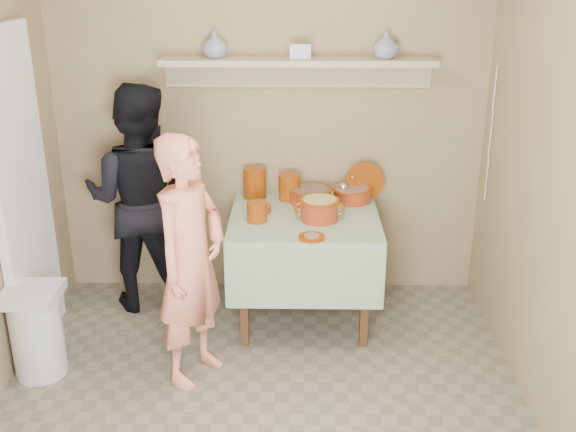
{
  "coord_description": "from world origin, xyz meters",
  "views": [
    {
      "loc": [
        0.21,
        -2.85,
        2.35
      ],
      "look_at": [
        0.15,
        0.75,
        0.95
      ],
      "focal_mm": 42.0,
      "sensor_mm": 36.0,
      "label": 1
    }
  ],
  "objects_px": {
    "person_helper": "(140,199)",
    "trash_bin": "(37,331)",
    "person_cook": "(191,262)",
    "serving_table": "(304,230)",
    "cazuela_rice": "(319,208)"
  },
  "relations": [
    {
      "from": "person_helper",
      "to": "trash_bin",
      "type": "bearing_deg",
      "value": 67.2
    },
    {
      "from": "person_cook",
      "to": "serving_table",
      "type": "height_order",
      "value": "person_cook"
    },
    {
      "from": "person_cook",
      "to": "person_helper",
      "type": "distance_m",
      "value": 1.01
    },
    {
      "from": "cazuela_rice",
      "to": "trash_bin",
      "type": "relative_size",
      "value": 0.59
    },
    {
      "from": "person_cook",
      "to": "serving_table",
      "type": "relative_size",
      "value": 1.52
    },
    {
      "from": "person_helper",
      "to": "trash_bin",
      "type": "relative_size",
      "value": 2.84
    },
    {
      "from": "serving_table",
      "to": "trash_bin",
      "type": "xyz_separation_m",
      "value": [
        -1.58,
        -0.72,
        -0.36
      ]
    },
    {
      "from": "person_cook",
      "to": "serving_table",
      "type": "distance_m",
      "value": 0.96
    },
    {
      "from": "trash_bin",
      "to": "cazuela_rice",
      "type": "bearing_deg",
      "value": 19.92
    },
    {
      "from": "person_cook",
      "to": "person_helper",
      "type": "xyz_separation_m",
      "value": [
        -0.48,
        0.88,
        0.06
      ]
    },
    {
      "from": "person_helper",
      "to": "trash_bin",
      "type": "xyz_separation_m",
      "value": [
        -0.45,
        -0.89,
        -0.51
      ]
    },
    {
      "from": "person_cook",
      "to": "trash_bin",
      "type": "height_order",
      "value": "person_cook"
    },
    {
      "from": "person_helper",
      "to": "serving_table",
      "type": "xyz_separation_m",
      "value": [
        1.12,
        -0.17,
        -0.15
      ]
    },
    {
      "from": "serving_table",
      "to": "trash_bin",
      "type": "bearing_deg",
      "value": -155.58
    },
    {
      "from": "person_helper",
      "to": "cazuela_rice",
      "type": "height_order",
      "value": "person_helper"
    }
  ]
}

